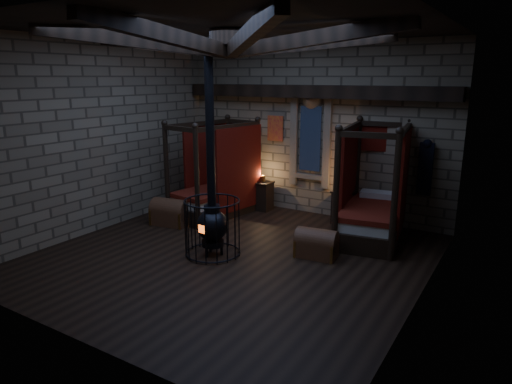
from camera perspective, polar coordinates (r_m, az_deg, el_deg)
The scene contains 8 objects.
room at distance 8.42m, azimuth -2.92°, elevation 16.58°, with size 7.02×7.02×4.29m.
bed_left at distance 11.52m, azimuth -4.89°, elevation -0.02°, with size 1.49×2.36×2.31m.
bed_right at distance 10.14m, azimuth 14.34°, elevation -2.25°, with size 1.56×2.47×2.41m.
trunk_left at distance 10.93m, azimuth -10.62°, elevation -2.58°, with size 0.94×0.67×0.64m.
trunk_right at distance 8.94m, azimuth 7.56°, elevation -6.48°, with size 0.84×0.59×0.57m.
nightstand_left at distance 11.89m, azimuth 0.87°, elevation -0.43°, with size 0.47×0.45×0.92m.
nightstand_right at distance 10.97m, azimuth 10.88°, elevation -1.84°, with size 0.52×0.50×0.87m.
stove at distance 8.87m, azimuth -5.48°, elevation -3.85°, with size 1.08×1.08×4.05m.
Camera 1 is at (4.74, -6.85, 3.40)m, focal length 32.00 mm.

